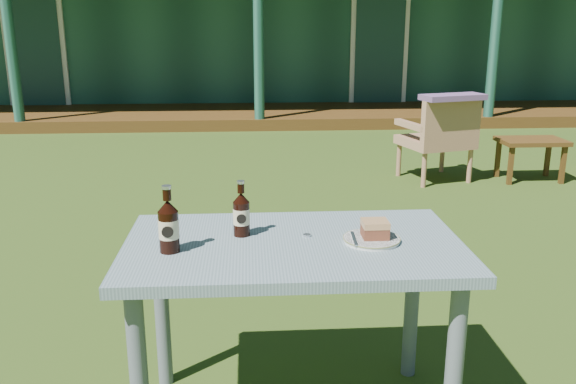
{
  "coord_description": "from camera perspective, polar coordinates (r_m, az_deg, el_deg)",
  "views": [
    {
      "loc": [
        -0.15,
        -3.63,
        1.48
      ],
      "look_at": [
        0.0,
        -1.3,
        0.82
      ],
      "focal_mm": 38.0,
      "sensor_mm": 36.0,
      "label": 1
    }
  ],
  "objects": [
    {
      "name": "fork",
      "position": [
        2.17,
        6.19,
        -4.35
      ],
      "size": [
        0.02,
        0.14,
        0.0
      ],
      "primitive_type": "cube",
      "rotation": [
        0.0,
        0.0,
        -0.05
      ],
      "color": "silver",
      "rests_on": "plate"
    },
    {
      "name": "side_table",
      "position": [
        6.21,
        21.82,
        4.09
      ],
      "size": [
        0.6,
        0.4,
        0.4
      ],
      "color": "#4A2E11",
      "rests_on": "ground"
    },
    {
      "name": "cafe_table",
      "position": [
        2.21,
        0.51,
        -7.16
      ],
      "size": [
        1.2,
        0.7,
        0.72
      ],
      "color": "slate",
      "rests_on": "ground"
    },
    {
      "name": "bottle_cap",
      "position": [
        2.22,
        1.78,
        -4.07
      ],
      "size": [
        0.03,
        0.03,
        0.01
      ],
      "primitive_type": "cylinder",
      "color": "silver",
      "rests_on": "cafe_table"
    },
    {
      "name": "plate",
      "position": [
        2.19,
        7.82,
        -4.4
      ],
      "size": [
        0.2,
        0.2,
        0.01
      ],
      "color": "silver",
      "rests_on": "cafe_table"
    },
    {
      "name": "cola_bottle_far",
      "position": [
        2.09,
        -11.11,
        -3.1
      ],
      "size": [
        0.07,
        0.07,
        0.23
      ],
      "color": "black",
      "rests_on": "cafe_table"
    },
    {
      "name": "floral_throw",
      "position": [
        5.71,
        15.18,
        8.57
      ],
      "size": [
        0.62,
        0.38,
        0.05
      ],
      "primitive_type": "cube",
      "rotation": [
        0.0,
        0.0,
        3.42
      ],
      "color": "#6A4A75",
      "rests_on": "armchair_left"
    },
    {
      "name": "pavilion",
      "position": [
        13.02,
        -3.18,
        16.32
      ],
      "size": [
        15.8,
        8.3,
        3.45
      ],
      "color": "#1D4C3C",
      "rests_on": "ground"
    },
    {
      "name": "cola_bottle_near",
      "position": [
        2.22,
        -4.38,
        -2.04
      ],
      "size": [
        0.06,
        0.06,
        0.21
      ],
      "color": "black",
      "rests_on": "cafe_table"
    },
    {
      "name": "armchair_left",
      "position": [
        5.89,
        14.05,
        5.2
      ],
      "size": [
        0.71,
        0.69,
        0.79
      ],
      "color": "#A27151",
      "rests_on": "ground"
    },
    {
      "name": "cake_slice",
      "position": [
        2.19,
        8.14,
        -3.42
      ],
      "size": [
        0.09,
        0.09,
        0.06
      ],
      "color": "brown",
      "rests_on": "plate"
    },
    {
      "name": "ground",
      "position": [
        3.92,
        -1.24,
        -6.39
      ],
      "size": [
        80.0,
        80.0,
        0.0
      ],
      "primitive_type": "plane",
      "color": "#334916"
    }
  ]
}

